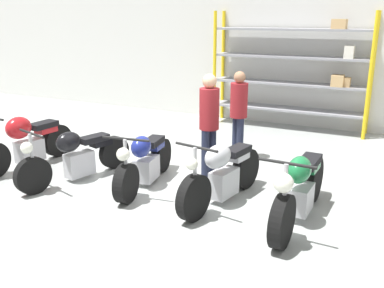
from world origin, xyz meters
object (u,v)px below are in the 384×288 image
object	(u,v)px
shelving_rack	(295,69)
motorcycle_blue	(145,162)
motorcycle_black	(76,156)
person_near_rack	(209,118)
motorcycle_red	(26,142)
person_browsing	(239,108)
motorcycle_silver	(222,174)
motorcycle_green	(300,189)

from	to	relation	value
shelving_rack	motorcycle_blue	bearing A→B (deg)	-105.48
motorcycle_black	person_near_rack	distance (m)	2.25
motorcycle_red	person_browsing	world-z (taller)	person_browsing
shelving_rack	motorcycle_red	world-z (taller)	shelving_rack
motorcycle_red	motorcycle_silver	size ratio (longest dim) A/B	1.00
motorcycle_blue	person_near_rack	size ratio (longest dim) A/B	1.12
motorcycle_green	person_near_rack	size ratio (longest dim) A/B	1.26
shelving_rack	person_near_rack	distance (m)	3.88
shelving_rack	motorcycle_silver	distance (m)	4.76
motorcycle_silver	person_browsing	size ratio (longest dim) A/B	1.22
shelving_rack	motorcycle_green	size ratio (longest dim) A/B	1.67
motorcycle_blue	person_near_rack	bearing A→B (deg)	126.83
motorcycle_green	person_near_rack	world-z (taller)	person_near_rack
shelving_rack	motorcycle_blue	xyz separation A→B (m)	(-1.27, -4.58, -1.00)
person_near_rack	motorcycle_blue	bearing A→B (deg)	60.81
motorcycle_black	motorcycle_blue	size ratio (longest dim) A/B	1.07
motorcycle_red	person_near_rack	xyz separation A→B (m)	(3.15, 0.90, 0.57)
shelving_rack	motorcycle_green	world-z (taller)	shelving_rack
shelving_rack	person_browsing	bearing A→B (deg)	-98.79
motorcycle_red	motorcycle_blue	xyz separation A→B (m)	(2.38, 0.14, -0.05)
shelving_rack	motorcycle_black	xyz separation A→B (m)	(-2.41, -4.86, -0.99)
shelving_rack	person_near_rack	bearing A→B (deg)	-97.44
motorcycle_black	person_browsing	distance (m)	3.02
motorcycle_blue	person_near_rack	world-z (taller)	person_near_rack
person_browsing	person_near_rack	bearing A→B (deg)	38.54
motorcycle_red	motorcycle_silver	distance (m)	3.72
person_near_rack	motorcycle_silver	bearing A→B (deg)	140.66
motorcycle_black	motorcycle_green	size ratio (longest dim) A/B	0.95
shelving_rack	motorcycle_blue	world-z (taller)	shelving_rack
motorcycle_red	motorcycle_green	xyz separation A→B (m)	(4.84, -0.06, 0.00)
motorcycle_blue	motorcycle_silver	bearing A→B (deg)	78.99
motorcycle_green	motorcycle_black	bearing A→B (deg)	-85.80
motorcycle_black	motorcycle_silver	world-z (taller)	motorcycle_silver
motorcycle_silver	person_near_rack	distance (m)	1.17
shelving_rack	motorcycle_green	distance (m)	5.02
person_browsing	motorcycle_black	bearing A→B (deg)	0.74
shelving_rack	motorcycle_black	distance (m)	5.51
motorcycle_black	motorcycle_green	world-z (taller)	motorcycle_green
person_browsing	motorcycle_blue	bearing A→B (deg)	18.88
shelving_rack	motorcycle_red	distance (m)	6.04
shelving_rack	person_browsing	world-z (taller)	shelving_rack
motorcycle_silver	person_near_rack	bearing A→B (deg)	-134.88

